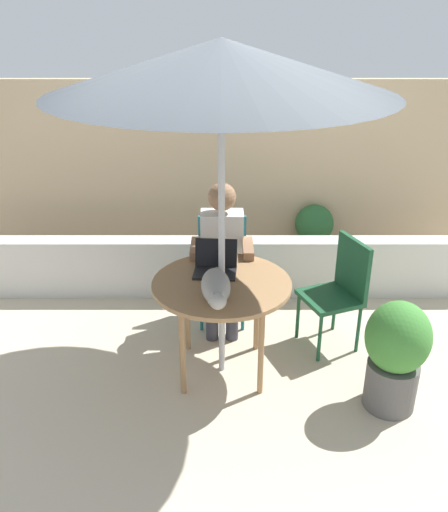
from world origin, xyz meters
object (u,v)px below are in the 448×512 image
object	(u,v)px
person_seated	(224,250)
cat	(218,288)
laptop	(218,262)
potted_plant_by_chair	(316,233)
patio_table	(224,290)
chair_empty	(343,286)
chair_occupied	(224,261)
potted_plant_near_fence	(398,353)
patio_umbrella	(224,67)

from	to	relation	value
person_seated	cat	bearing A→B (deg)	-92.31
laptop	potted_plant_by_chair	bearing A→B (deg)	58.79
patio_table	cat	bearing A→B (deg)	-98.30
patio_table	chair_empty	xyz separation A→B (m)	(0.91, 0.36, -0.15)
chair_occupied	cat	size ratio (longest dim) A/B	1.34
patio_table	potted_plant_by_chair	xyz separation A→B (m)	(0.93, 1.78, -0.32)
cat	potted_plant_near_fence	bearing A→B (deg)	-7.35
chair_occupied	potted_plant_near_fence	distance (m)	1.64
patio_table	potted_plant_near_fence	world-z (taller)	potted_plant_near_fence
chair_empty	laptop	xyz separation A→B (m)	(-0.95, -0.18, 0.28)
laptop	potted_plant_by_chair	xyz separation A→B (m)	(0.97, 1.60, -0.44)
patio_umbrella	cat	xyz separation A→B (m)	(-0.04, -0.24, -1.32)
patio_umbrella	potted_plant_near_fence	world-z (taller)	patio_umbrella
patio_umbrella	cat	size ratio (longest dim) A/B	3.51
chair_occupied	cat	xyz separation A→B (m)	(-0.04, -1.03, 0.30)
chair_empty	patio_umbrella	bearing A→B (deg)	-158.58
chair_occupied	chair_empty	distance (m)	1.01
patio_umbrella	cat	world-z (taller)	patio_umbrella
potted_plant_near_fence	cat	bearing A→B (deg)	172.65
potted_plant_near_fence	chair_empty	bearing A→B (deg)	106.43
chair_occupied	laptop	world-z (taller)	laptop
cat	potted_plant_near_fence	size ratio (longest dim) A/B	0.83
chair_empty	person_seated	bearing A→B (deg)	162.96
patio_table	laptop	size ratio (longest dim) A/B	3.04
person_seated	potted_plant_near_fence	bearing A→B (deg)	-42.31
potted_plant_by_chair	chair_occupied	bearing A→B (deg)	-133.14
patio_table	laptop	bearing A→B (deg)	104.07
patio_table	chair_empty	size ratio (longest dim) A/B	1.10
chair_empty	potted_plant_by_chair	size ratio (longest dim) A/B	1.36
chair_empty	cat	bearing A→B (deg)	-147.59
chair_occupied	potted_plant_near_fence	xyz separation A→B (m)	(1.13, -1.18, -0.09)
person_seated	chair_empty	bearing A→B (deg)	-17.04
cat	laptop	bearing A→B (deg)	91.24
chair_empty	patio_table	bearing A→B (deg)	-158.58
potted_plant_near_fence	patio_umbrella	bearing A→B (deg)	160.81
cat	chair_empty	bearing A→B (deg)	32.41
patio_umbrella	chair_empty	xyz separation A→B (m)	(0.91, 0.36, -1.63)
laptop	cat	distance (m)	0.42
potted_plant_by_chair	laptop	bearing A→B (deg)	-121.21
chair_empty	potted_plant_near_fence	bearing A→B (deg)	-73.57
potted_plant_near_fence	patio_table	bearing A→B (deg)	160.81
chair_occupied	person_seated	size ratio (longest dim) A/B	0.72
cat	potted_plant_near_fence	distance (m)	1.24
patio_umbrella	laptop	bearing A→B (deg)	104.07
potted_plant_by_chair	potted_plant_near_fence	bearing A→B (deg)	-84.69
chair_empty	potted_plant_near_fence	distance (m)	0.79
laptop	cat	xyz separation A→B (m)	(0.01, -0.42, 0.02)
person_seated	potted_plant_near_fence	world-z (taller)	person_seated
person_seated	patio_table	bearing A→B (deg)	-90.00
laptop	potted_plant_by_chair	world-z (taller)	laptop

